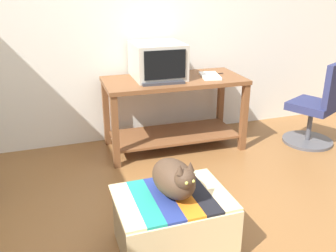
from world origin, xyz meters
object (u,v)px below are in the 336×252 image
Objects in this scene: keyboard at (162,82)px; cat at (175,178)px; desk at (174,101)px; tv_monitor at (157,61)px; book at (210,76)px; office_chair at (317,109)px; ottoman_with_blanket at (172,222)px.

keyboard is 1.40m from cat.
tv_monitor is at bearing 147.43° from desk.
tv_monitor is at bearing 88.11° from keyboard.
cat is (-0.88, -1.41, -0.24)m from book.
book reaches higher than cat.
office_chair is (1.43, -0.41, -0.11)m from desk.
office_chair is at bearing 19.33° from cat.
book is 0.33× the size of office_chair.
office_chair is (1.59, -0.27, -0.36)m from keyboard.
keyboard is 1.50m from ottoman_with_blanket.
cat is (-0.52, -1.47, 0.00)m from desk.
tv_monitor is at bearing -44.11° from office_chair.
desk is 1.56m from cat.
tv_monitor is at bearing 175.26° from book.
tv_monitor is 1.66m from cat.
desk is 0.44m from book.
book is 0.71× the size of cat.
keyboard is 1.36× the size of book.
book reaches higher than desk.
ottoman_with_blanket is at bearing 2.23° from office_chair.
office_chair reaches higher than ottoman_with_blanket.
book is at bearing 13.02° from keyboard.
desk is 3.35× the size of cat.
book is at bearing 48.96° from cat.
tv_monitor reaches higher than cat.
tv_monitor is 0.59× the size of office_chair.
desk reaches higher than cat.
desk is at bearing -42.30° from office_chair.
office_chair reaches higher than cat.
office_chair is (1.96, 1.07, 0.19)m from ottoman_with_blanket.
desk is 3.48× the size of keyboard.
keyboard is at bearing -138.64° from desk.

